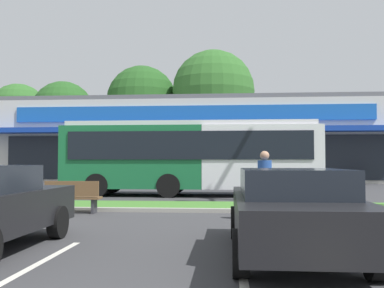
{
  "coord_description": "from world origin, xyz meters",
  "views": [
    {
      "loc": [
        0.29,
        -0.32,
        1.53
      ],
      "look_at": [
        -1.23,
        18.1,
        2.25
      ],
      "focal_mm": 41.13,
      "sensor_mm": 36.0,
      "label": 1
    }
  ],
  "objects": [
    {
      "name": "grass_median",
      "position": [
        0.0,
        14.0,
        0.06
      ],
      "size": [
        56.0,
        2.2,
        0.12
      ],
      "primitive_type": "cube",
      "color": "#427A2D",
      "rests_on": "ground_plane"
    },
    {
      "name": "curb_lip",
      "position": [
        0.0,
        12.78,
        0.06
      ],
      "size": [
        56.0,
        0.24,
        0.12
      ],
      "primitive_type": "cube",
      "color": "#99968C",
      "rests_on": "ground_plane"
    },
    {
      "name": "parking_stripe_0",
      "position": [
        -2.53,
        5.35,
        0.0
      ],
      "size": [
        0.12,
        4.8,
        0.01
      ],
      "primitive_type": "cube",
      "color": "silver",
      "rests_on": "ground_plane"
    },
    {
      "name": "parking_stripe_1",
      "position": [
        0.48,
        6.89,
        0.0
      ],
      "size": [
        0.12,
        4.8,
        0.01
      ],
      "primitive_type": "cube",
      "color": "silver",
      "rests_on": "ground_plane"
    },
    {
      "name": "storefront_building",
      "position": [
        -2.29,
        36.69,
        3.11
      ],
      "size": [
        31.36,
        14.72,
        6.22
      ],
      "color": "beige",
      "rests_on": "ground_plane"
    },
    {
      "name": "tree_far_left",
      "position": [
        -22.25,
        45.17,
        6.73
      ],
      "size": [
        6.22,
        6.22,
        9.86
      ],
      "color": "#473323",
      "rests_on": "ground_plane"
    },
    {
      "name": "tree_left",
      "position": [
        -16.17,
        42.26,
        6.41
      ],
      "size": [
        6.15,
        6.15,
        9.5
      ],
      "color": "#473323",
      "rests_on": "ground_plane"
    },
    {
      "name": "tree_mid_left",
      "position": [
        -8.78,
        45.29,
        7.9
      ],
      "size": [
        7.36,
        7.36,
        11.59
      ],
      "color": "#473323",
      "rests_on": "ground_plane"
    },
    {
      "name": "tree_mid",
      "position": [
        -1.17,
        43.54,
        8.53
      ],
      "size": [
        8.24,
        8.24,
        12.66
      ],
      "color": "#473323",
      "rests_on": "ground_plane"
    },
    {
      "name": "city_bus",
      "position": [
        -1.35,
        19.09,
        1.76
      ],
      "size": [
        11.2,
        2.69,
        3.25
      ],
      "rotation": [
        0.0,
        0.0,
        -0.0
      ],
      "color": "#196638",
      "rests_on": "ground_plane"
    },
    {
      "name": "bus_stop_bench",
      "position": [
        -4.23,
        12.21,
        0.5
      ],
      "size": [
        1.6,
        0.45,
        0.95
      ],
      "rotation": [
        0.0,
        0.0,
        3.14
      ],
      "color": "brown",
      "rests_on": "ground_plane"
    },
    {
      "name": "car_0",
      "position": [
        1.31,
        6.92,
        0.74
      ],
      "size": [
        1.93,
        4.68,
        1.4
      ],
      "rotation": [
        0.0,
        0.0,
        1.57
      ],
      "color": "black",
      "rests_on": "ground_plane"
    },
    {
      "name": "pedestrian_near_bench",
      "position": [
        1.23,
        11.08,
        0.9
      ],
      "size": [
        0.36,
        0.36,
        1.79
      ],
      "rotation": [
        0.0,
        0.0,
        2.23
      ],
      "color": "#726651",
      "rests_on": "ground_plane"
    }
  ]
}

